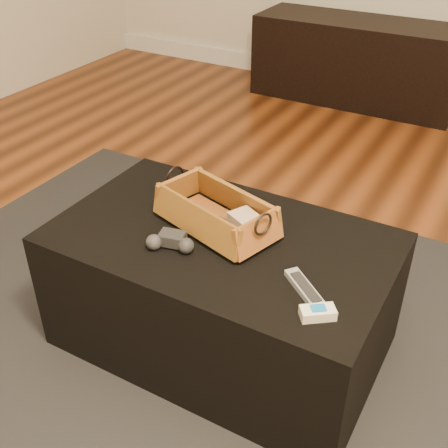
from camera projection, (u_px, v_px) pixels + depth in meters
The scene contains 11 objects.
floor at pixel (224, 378), 1.76m from camera, with size 5.00×5.50×0.01m, color brown.
baseboard at pixel (428, 92), 3.71m from camera, with size 5.00×0.04×0.12m, color white.
media_cabinet at pixel (357, 61), 3.62m from camera, with size 1.31×0.45×0.51m, color black.
area_rug at pixel (214, 350), 1.84m from camera, with size 2.60×2.00×0.01m, color black.
ottoman at pixel (222, 291), 1.76m from camera, with size 1.00×0.60×0.42m, color black.
tv_remote at pixel (208, 219), 1.68m from camera, with size 0.20×0.04×0.02m, color black.
cloth_bundle at pixel (247, 225), 1.62m from camera, with size 0.10×0.07×0.06m, color tan.
wicker_basket at pixel (216, 214), 1.66m from camera, with size 0.42×0.30×0.13m.
game_controller at pixel (171, 242), 1.58m from camera, with size 0.15×0.10×0.05m.
silver_remote at pixel (305, 289), 1.43m from camera, with size 0.15×0.14×0.02m.
cream_gadget at pixel (318, 313), 1.35m from camera, with size 0.09×0.09×0.03m.
Camera 1 is at (0.59, -1.05, 1.37)m, focal length 45.00 mm.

